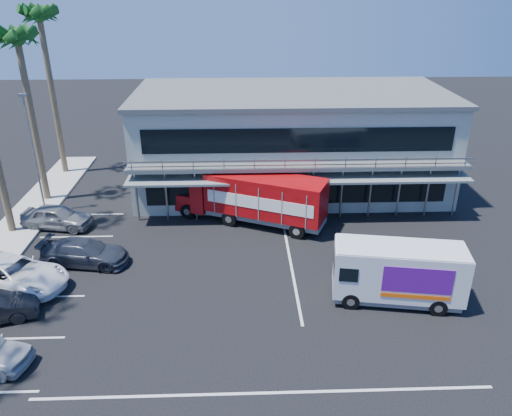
{
  "coord_description": "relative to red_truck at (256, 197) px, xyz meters",
  "views": [
    {
      "loc": [
        -0.82,
        -20.48,
        14.67
      ],
      "look_at": [
        0.13,
        6.11,
        2.3
      ],
      "focal_mm": 35.0,
      "sensor_mm": 36.0,
      "label": 1
    }
  ],
  "objects": [
    {
      "name": "parked_car_d",
      "position": [
        -9.7,
        -4.78,
        -1.12
      ],
      "size": [
        5.11,
        2.71,
        1.41
      ],
      "primitive_type": "imported",
      "rotation": [
        0.0,
        0.0,
        1.42
      ],
      "color": "#2C303A",
      "rests_on": "ground"
    },
    {
      "name": "ground",
      "position": [
        -0.2,
        -8.78,
        -1.83
      ],
      "size": [
        120.0,
        120.0,
        0.0
      ],
      "primitive_type": "plane",
      "color": "black",
      "rests_on": "ground"
    },
    {
      "name": "parked_car_c",
      "position": [
        -12.7,
        -7.03,
        -1.03
      ],
      "size": [
        6.32,
        4.49,
        1.6
      ],
      "primitive_type": "imported",
      "rotation": [
        0.0,
        0.0,
        1.22
      ],
      "color": "white",
      "rests_on": "ground"
    },
    {
      "name": "white_van",
      "position": [
        6.62,
        -8.9,
        -0.22
      ],
      "size": [
        6.48,
        3.12,
        3.04
      ],
      "rotation": [
        0.0,
        0.0,
        -0.16
      ],
      "color": "silver",
      "rests_on": "ground"
    },
    {
      "name": "parked_car_e",
      "position": [
        -12.7,
        -0.24,
        -1.07
      ],
      "size": [
        4.69,
        2.54,
        1.51
      ],
      "primitive_type": "imported",
      "rotation": [
        0.0,
        0.0,
        1.39
      ],
      "color": "slate",
      "rests_on": "ground"
    },
    {
      "name": "red_truck",
      "position": [
        0.0,
        0.0,
        0.0
      ],
      "size": [
        9.97,
        6.1,
        3.33
      ],
      "rotation": [
        0.0,
        0.0,
        -0.42
      ],
      "color": "#A10C11",
      "rests_on": "ground"
    },
    {
      "name": "light_pole_far",
      "position": [
        -14.4,
        2.22,
        2.67
      ],
      "size": [
        0.5,
        0.25,
        8.09
      ],
      "color": "gray",
      "rests_on": "ground"
    },
    {
      "name": "curb_strip",
      "position": [
        -15.2,
        -2.78,
        -1.75
      ],
      "size": [
        3.0,
        32.0,
        0.16
      ],
      "primitive_type": "cube",
      "color": "#A5A399",
      "rests_on": "ground"
    },
    {
      "name": "palm_e",
      "position": [
        -14.9,
        4.22,
        8.74
      ],
      "size": [
        2.8,
        2.8,
        12.25
      ],
      "color": "brown",
      "rests_on": "ground"
    },
    {
      "name": "palm_f",
      "position": [
        -15.3,
        9.72,
        9.64
      ],
      "size": [
        2.8,
        2.8,
        13.25
      ],
      "color": "brown",
      "rests_on": "ground"
    },
    {
      "name": "building",
      "position": [
        2.8,
        6.16,
        1.83
      ],
      "size": [
        22.4,
        12.0,
        7.3
      ],
      "color": "#979C8F",
      "rests_on": "ground"
    }
  ]
}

